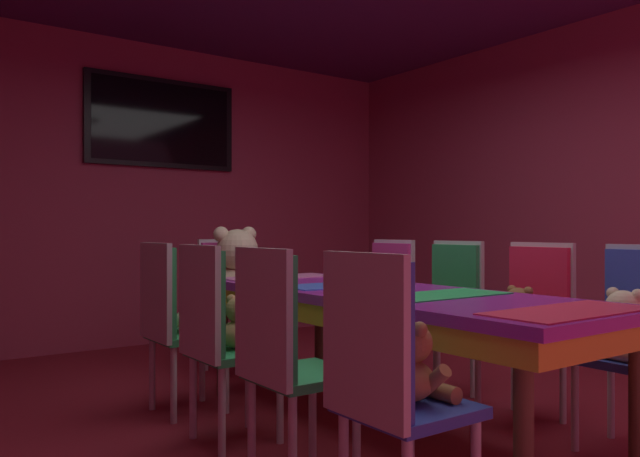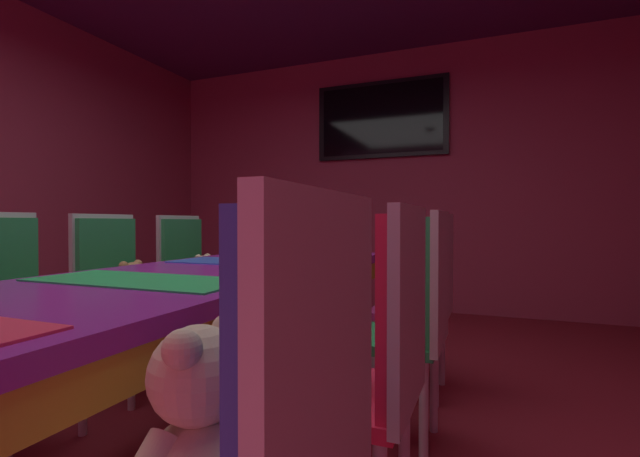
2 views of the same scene
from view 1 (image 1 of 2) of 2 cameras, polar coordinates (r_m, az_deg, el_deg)
The scene contains 21 objects.
ground_plane at distance 3.49m, azimuth 6.04°, elevation -17.77°, with size 7.90×7.90×0.00m, color maroon.
wall_back at distance 6.10m, azimuth -14.46°, elevation 3.11°, with size 5.20×0.12×2.80m, color #99334C.
wall_right at distance 5.43m, azimuth 26.99°, elevation 3.52°, with size 0.12×6.40×2.80m, color #99334C.
banquet_table at distance 3.35m, azimuth 6.03°, elevation -7.04°, with size 0.90×2.52×0.75m.
chair_left_0 at distance 2.15m, azimuth 5.63°, elevation -12.53°, with size 0.42×0.41×0.98m.
teddy_left_0 at distance 2.25m, azimuth 8.44°, elevation -12.35°, with size 0.24×0.31×0.29m.
chair_left_1 at distance 2.63m, azimuth -3.78°, elevation -10.23°, with size 0.42×0.41×0.98m.
chair_left_2 at distance 3.15m, azimuth -9.64°, elevation -8.55°, with size 0.42×0.41×0.98m.
teddy_left_2 at distance 3.22m, azimuth -7.33°, elevation -8.77°, with size 0.22×0.29×0.27m.
chair_left_3 at distance 3.71m, azimuth -13.59°, elevation -7.26°, with size 0.42×0.41×0.98m.
teddy_left_3 at distance 3.77m, azimuth -11.57°, elevation -7.53°, with size 0.22×0.28×0.26m.
chair_right_0 at distance 3.44m, azimuth 26.98°, elevation -7.83°, with size 0.42×0.41×0.98m.
teddy_right_0 at distance 3.31m, azimuth 25.81°, elevation -8.12°, with size 0.27×0.34×0.32m.
chair_right_1 at distance 3.76m, azimuth 18.85°, elevation -7.16°, with size 0.42×0.41×0.98m.
teddy_right_1 at distance 3.65m, azimuth 17.53°, elevation -7.61°, with size 0.24×0.31×0.29m.
chair_right_2 at distance 4.17m, azimuth 11.73°, elevation -6.46°, with size 0.42×0.41×0.98m.
chair_right_3 at distance 4.57m, azimuth 6.02°, elevation -5.90°, with size 0.42×0.41×0.98m.
teddy_right_3 at distance 4.48m, azimuth 4.61°, elevation -6.02°, with size 0.27×0.34×0.32m.
throne_chair at distance 4.84m, azimuth -8.42°, elevation -5.58°, with size 0.41×0.42×0.98m.
king_teddy_bear at distance 4.69m, azimuth -7.47°, elevation -4.21°, with size 0.66×0.51×0.62m.
wall_tv at distance 6.09m, azimuth -14.14°, elevation 9.27°, with size 1.42×0.06×0.82m.
Camera 1 is at (-2.22, -2.48, 1.06)m, focal length 35.21 mm.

